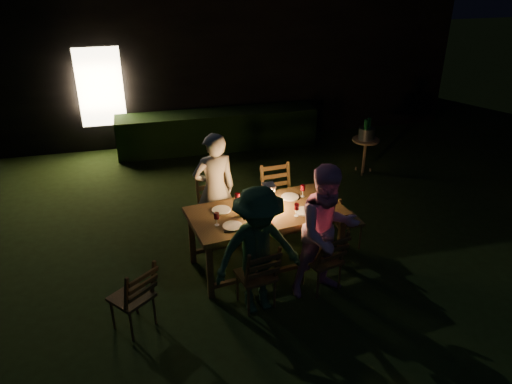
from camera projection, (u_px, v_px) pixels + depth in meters
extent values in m
plane|color=black|center=(292.00, 233.00, 7.66)|extent=(40.00, 40.00, 0.00)
cube|color=black|center=(219.00, 50.00, 12.31)|extent=(10.00, 4.00, 3.20)
cube|color=#FFE5B2|center=(100.00, 87.00, 10.10)|extent=(0.90, 0.06, 1.60)
cube|color=black|center=(218.00, 130.00, 10.62)|extent=(4.20, 0.70, 0.80)
cube|color=#4F341A|center=(266.00, 213.00, 6.57)|extent=(2.14, 1.28, 0.07)
cube|color=#4F341A|center=(210.00, 273.00, 6.11)|extent=(0.08, 0.08, 0.74)
cube|color=#4F341A|center=(192.00, 239.00, 6.80)|extent=(0.08, 0.08, 0.74)
cube|color=#4F341A|center=(341.00, 242.00, 6.73)|extent=(0.08, 0.08, 0.74)
cube|color=#4F341A|center=(312.00, 214.00, 7.41)|extent=(0.08, 0.08, 0.74)
cube|color=#4F341A|center=(256.00, 275.00, 5.96)|extent=(0.50, 0.48, 0.04)
cube|color=#4F341A|center=(263.00, 265.00, 5.70)|extent=(0.44, 0.23, 0.50)
cube|color=#4F341A|center=(322.00, 260.00, 6.27)|extent=(0.51, 0.50, 0.04)
cube|color=#4F341A|center=(332.00, 249.00, 6.01)|extent=(0.44, 0.25, 0.49)
cube|color=#4F341A|center=(217.00, 214.00, 7.18)|extent=(0.52, 0.50, 0.04)
cube|color=#4F341A|center=(212.00, 190.00, 7.22)|extent=(0.49, 0.21, 0.55)
cube|color=#4F341A|center=(280.00, 202.00, 7.52)|extent=(0.51, 0.49, 0.04)
cube|color=#4F341A|center=(276.00, 179.00, 7.55)|extent=(0.48, 0.20, 0.55)
cube|color=#4F341A|center=(346.00, 220.00, 7.16)|extent=(0.42, 0.44, 0.04)
cube|color=#4F341A|center=(336.00, 206.00, 6.99)|extent=(0.17, 0.42, 0.48)
cube|color=#4F341A|center=(132.00, 297.00, 5.61)|extent=(0.57, 0.57, 0.04)
cube|color=#4F341A|center=(140.00, 284.00, 5.39)|extent=(0.41, 0.37, 0.49)
imported|color=beige|center=(215.00, 190.00, 7.08)|extent=(0.67, 0.49, 1.70)
imported|color=#E79FCB|center=(327.00, 232.00, 6.01)|extent=(0.93, 0.77, 1.74)
imported|color=#2B5734|center=(258.00, 251.00, 5.73)|extent=(1.13, 0.75, 1.63)
cube|color=white|center=(268.00, 207.00, 6.60)|extent=(0.15, 0.15, 0.03)
cube|color=white|center=(269.00, 185.00, 6.46)|extent=(0.16, 0.16, 0.03)
cylinder|color=#FF9E3F|center=(268.00, 199.00, 6.55)|extent=(0.09, 0.09, 0.18)
cylinder|color=white|center=(221.00, 210.00, 6.55)|extent=(0.25, 0.25, 0.01)
cylinder|color=white|center=(232.00, 226.00, 6.18)|extent=(0.25, 0.25, 0.01)
cylinder|color=white|center=(290.00, 197.00, 6.88)|extent=(0.25, 0.25, 0.01)
cylinder|color=white|center=(305.00, 211.00, 6.52)|extent=(0.25, 0.25, 0.01)
cylinder|color=#0F471E|center=(249.00, 204.00, 6.40)|extent=(0.07, 0.07, 0.28)
cube|color=red|center=(265.00, 224.00, 6.23)|extent=(0.18, 0.14, 0.01)
cube|color=red|center=(314.00, 213.00, 6.48)|extent=(0.18, 0.14, 0.01)
cube|color=black|center=(229.00, 230.00, 6.09)|extent=(0.14, 0.07, 0.01)
cylinder|color=olive|center=(366.00, 140.00, 9.35)|extent=(0.51, 0.51, 0.04)
cylinder|color=olive|center=(364.00, 156.00, 9.50)|extent=(0.06, 0.06, 0.66)
cylinder|color=#A5A8AD|center=(367.00, 134.00, 9.29)|extent=(0.30, 0.30, 0.22)
cylinder|color=#0F471E|center=(365.00, 132.00, 9.22)|extent=(0.07, 0.07, 0.32)
cylinder|color=#0F471E|center=(368.00, 130.00, 9.31)|extent=(0.07, 0.07, 0.32)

